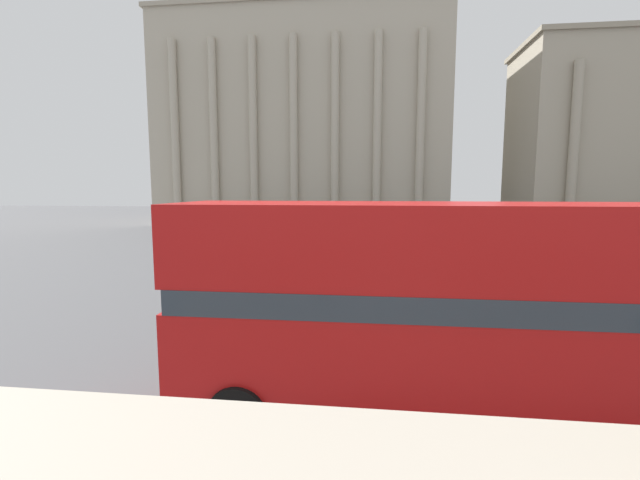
% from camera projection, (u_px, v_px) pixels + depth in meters
% --- Properties ---
extents(double_decker_bus, '(11.11, 2.64, 4.21)m').
position_uv_depth(double_decker_bus, '(473.00, 304.00, 7.89)').
color(double_decker_bus, black).
rests_on(double_decker_bus, ground_plane).
extents(plaza_building_left, '(35.55, 17.06, 25.56)m').
position_uv_depth(plaza_building_left, '(305.00, 125.00, 55.91)').
color(plaza_building_left, '#B2A893').
rests_on(plaza_building_left, ground_plane).
extents(traffic_light_mid, '(0.42, 0.24, 3.67)m').
position_uv_depth(traffic_light_mid, '(308.00, 231.00, 20.76)').
color(traffic_light_mid, black).
rests_on(traffic_light_mid, ground_plane).
extents(traffic_light_far, '(0.42, 0.24, 3.58)m').
position_uv_depth(traffic_light_far, '(378.00, 221.00, 27.76)').
color(traffic_light_far, black).
rests_on(traffic_light_far, ground_plane).
extents(car_silver, '(4.20, 1.93, 1.35)m').
position_uv_depth(car_silver, '(456.00, 243.00, 30.05)').
color(car_silver, black).
rests_on(car_silver, ground_plane).
extents(pedestrian_yellow, '(0.32, 0.32, 1.80)m').
position_uv_depth(pedestrian_yellow, '(273.00, 232.00, 33.73)').
color(pedestrian_yellow, '#282B33').
rests_on(pedestrian_yellow, ground_plane).
extents(pedestrian_black, '(0.32, 0.32, 1.72)m').
position_uv_depth(pedestrian_black, '(311.00, 236.00, 31.47)').
color(pedestrian_black, '#282B33').
rests_on(pedestrian_black, ground_plane).
extents(pedestrian_white, '(0.32, 0.32, 1.79)m').
position_uv_depth(pedestrian_white, '(426.00, 234.00, 32.39)').
color(pedestrian_white, '#282B33').
rests_on(pedestrian_white, ground_plane).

